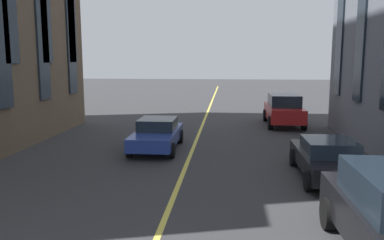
{
  "coord_description": "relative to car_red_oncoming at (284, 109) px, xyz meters",
  "views": [
    {
      "loc": [
        2.02,
        -1.56,
        4.01
      ],
      "look_at": [
        15.39,
        -0.32,
        1.92
      ],
      "focal_mm": 37.05,
      "sensor_mm": 36.0,
      "label": 1
    }
  ],
  "objects": [
    {
      "name": "car_blue_parked_a",
      "position": [
        -7.08,
        6.47,
        -0.27
      ],
      "size": [
        4.4,
        1.95,
        1.37
      ],
      "color": "navy",
      "rests_on": "ground_plane"
    },
    {
      "name": "car_red_oncoming",
      "position": [
        0.0,
        0.0,
        0.0
      ],
      "size": [
        4.7,
        2.14,
        1.88
      ],
      "color": "#B21E1E",
      "rests_on": "ground_plane"
    },
    {
      "name": "lane_centre_line",
      "position": [
        -6.14,
        4.9,
        -0.96
      ],
      "size": [
        80.0,
        0.16,
        0.01
      ],
      "color": "#D8C64C",
      "rests_on": "ground_plane"
    },
    {
      "name": "car_black_mid",
      "position": [
        -10.82,
        -0.0,
        -0.27
      ],
      "size": [
        4.4,
        1.95,
        1.37
      ],
      "color": "black",
      "rests_on": "ground_plane"
    }
  ]
}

